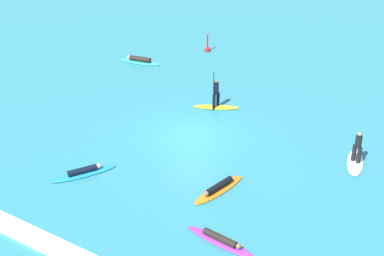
{
  "coord_description": "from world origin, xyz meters",
  "views": [
    {
      "loc": [
        14.09,
        -22.62,
        15.58
      ],
      "look_at": [
        0.0,
        0.0,
        0.5
      ],
      "focal_mm": 54.51,
      "sensor_mm": 36.0,
      "label": 1
    }
  ],
  "objects_px": {
    "surfer_on_blue_board": "(84,172)",
    "surfer_on_teal_board": "(140,60)",
    "surfer_on_orange_board": "(219,188)",
    "surfer_on_purple_board": "(221,241)",
    "marker_buoy": "(207,49)",
    "surfer_on_white_board": "(356,156)",
    "surfer_on_yellow_board": "(216,101)"
  },
  "relations": [
    {
      "from": "surfer_on_white_board",
      "to": "marker_buoy",
      "type": "distance_m",
      "value": 16.15
    },
    {
      "from": "surfer_on_blue_board",
      "to": "surfer_on_purple_board",
      "type": "relative_size",
      "value": 0.92
    },
    {
      "from": "surfer_on_white_board",
      "to": "surfer_on_purple_board",
      "type": "height_order",
      "value": "surfer_on_white_board"
    },
    {
      "from": "surfer_on_purple_board",
      "to": "surfer_on_white_board",
      "type": "bearing_deg",
      "value": 77.6
    },
    {
      "from": "surfer_on_orange_board",
      "to": "surfer_on_teal_board",
      "type": "height_order",
      "value": "surfer_on_teal_board"
    },
    {
      "from": "surfer_on_orange_board",
      "to": "surfer_on_blue_board",
      "type": "bearing_deg",
      "value": -57.43
    },
    {
      "from": "surfer_on_white_board",
      "to": "surfer_on_purple_board",
      "type": "relative_size",
      "value": 0.8
    },
    {
      "from": "surfer_on_white_board",
      "to": "surfer_on_yellow_board",
      "type": "xyz_separation_m",
      "value": [
        -8.74,
        1.48,
        0.05
      ]
    },
    {
      "from": "surfer_on_white_board",
      "to": "surfer_on_yellow_board",
      "type": "height_order",
      "value": "surfer_on_yellow_board"
    },
    {
      "from": "surfer_on_blue_board",
      "to": "surfer_on_white_board",
      "type": "distance_m",
      "value": 13.21
    },
    {
      "from": "surfer_on_orange_board",
      "to": "surfer_on_teal_board",
      "type": "distance_m",
      "value": 15.57
    },
    {
      "from": "surfer_on_purple_board",
      "to": "marker_buoy",
      "type": "height_order",
      "value": "marker_buoy"
    },
    {
      "from": "surfer_on_yellow_board",
      "to": "surfer_on_teal_board",
      "type": "height_order",
      "value": "surfer_on_yellow_board"
    },
    {
      "from": "surfer_on_teal_board",
      "to": "marker_buoy",
      "type": "height_order",
      "value": "marker_buoy"
    },
    {
      "from": "surfer_on_yellow_board",
      "to": "surfer_on_teal_board",
      "type": "distance_m",
      "value": 8.28
    },
    {
      "from": "marker_buoy",
      "to": "surfer_on_white_board",
      "type": "bearing_deg",
      "value": -32.69
    },
    {
      "from": "surfer_on_yellow_board",
      "to": "marker_buoy",
      "type": "height_order",
      "value": "surfer_on_yellow_board"
    },
    {
      "from": "surfer_on_blue_board",
      "to": "surfer_on_white_board",
      "type": "height_order",
      "value": "surfer_on_white_board"
    },
    {
      "from": "surfer_on_white_board",
      "to": "marker_buoy",
      "type": "height_order",
      "value": "surfer_on_white_board"
    },
    {
      "from": "surfer_on_white_board",
      "to": "marker_buoy",
      "type": "relative_size",
      "value": 1.96
    },
    {
      "from": "surfer_on_blue_board",
      "to": "marker_buoy",
      "type": "bearing_deg",
      "value": 41.41
    },
    {
      "from": "surfer_on_blue_board",
      "to": "surfer_on_teal_board",
      "type": "distance_m",
      "value": 13.6
    },
    {
      "from": "surfer_on_blue_board",
      "to": "surfer_on_orange_board",
      "type": "distance_m",
      "value": 6.5
    },
    {
      "from": "surfer_on_blue_board",
      "to": "surfer_on_purple_board",
      "type": "distance_m",
      "value": 8.02
    },
    {
      "from": "surfer_on_blue_board",
      "to": "surfer_on_teal_board",
      "type": "xyz_separation_m",
      "value": [
        -5.78,
        12.31,
        0.03
      ]
    },
    {
      "from": "surfer_on_orange_board",
      "to": "surfer_on_teal_board",
      "type": "bearing_deg",
      "value": -117.92
    },
    {
      "from": "surfer_on_purple_board",
      "to": "marker_buoy",
      "type": "relative_size",
      "value": 2.46
    },
    {
      "from": "surfer_on_orange_board",
      "to": "surfer_on_purple_board",
      "type": "height_order",
      "value": "surfer_on_orange_board"
    },
    {
      "from": "surfer_on_teal_board",
      "to": "marker_buoy",
      "type": "distance_m",
      "value": 5.08
    },
    {
      "from": "surfer_on_yellow_board",
      "to": "marker_buoy",
      "type": "xyz_separation_m",
      "value": [
        -4.85,
        7.24,
        -0.26
      ]
    },
    {
      "from": "surfer_on_yellow_board",
      "to": "surfer_on_purple_board",
      "type": "relative_size",
      "value": 0.79
    },
    {
      "from": "surfer_on_blue_board",
      "to": "surfer_on_orange_board",
      "type": "xyz_separation_m",
      "value": [
        6.1,
        2.25,
        0.01
      ]
    }
  ]
}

